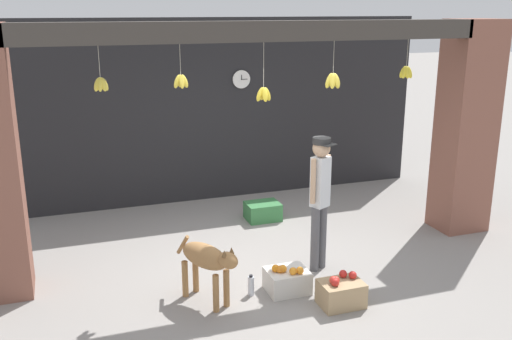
{
  "coord_description": "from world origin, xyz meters",
  "views": [
    {
      "loc": [
        -2.35,
        -6.32,
        3.2
      ],
      "look_at": [
        0.0,
        0.42,
        1.16
      ],
      "focal_mm": 40.0,
      "sensor_mm": 36.0,
      "label": 1
    }
  ],
  "objects_px": {
    "produce_box_green": "(263,211)",
    "dog": "(207,260)",
    "wall_clock": "(241,79)",
    "shopkeeper": "(320,193)",
    "fruit_crate_oranges": "(287,280)",
    "fruit_crate_apples": "(341,293)",
    "water_bottle": "(251,286)"
  },
  "relations": [
    {
      "from": "shopkeeper",
      "to": "water_bottle",
      "type": "distance_m",
      "value": 1.41
    },
    {
      "from": "produce_box_green",
      "to": "water_bottle",
      "type": "height_order",
      "value": "produce_box_green"
    },
    {
      "from": "fruit_crate_oranges",
      "to": "fruit_crate_apples",
      "type": "bearing_deg",
      "value": -48.72
    },
    {
      "from": "fruit_crate_oranges",
      "to": "water_bottle",
      "type": "distance_m",
      "value": 0.43
    },
    {
      "from": "dog",
      "to": "shopkeeper",
      "type": "distance_m",
      "value": 1.66
    },
    {
      "from": "fruit_crate_oranges",
      "to": "produce_box_green",
      "type": "xyz_separation_m",
      "value": [
        0.53,
        2.3,
        -0.01
      ]
    },
    {
      "from": "shopkeeper",
      "to": "wall_clock",
      "type": "relative_size",
      "value": 5.29
    },
    {
      "from": "dog",
      "to": "shopkeeper",
      "type": "relative_size",
      "value": 0.53
    },
    {
      "from": "shopkeeper",
      "to": "fruit_crate_apples",
      "type": "bearing_deg",
      "value": 54.52
    },
    {
      "from": "fruit_crate_oranges",
      "to": "produce_box_green",
      "type": "relative_size",
      "value": 0.92
    },
    {
      "from": "produce_box_green",
      "to": "dog",
      "type": "bearing_deg",
      "value": -123.01
    },
    {
      "from": "dog",
      "to": "produce_box_green",
      "type": "xyz_separation_m",
      "value": [
        1.46,
        2.25,
        -0.38
      ]
    },
    {
      "from": "wall_clock",
      "to": "dog",
      "type": "bearing_deg",
      "value": -113.54
    },
    {
      "from": "water_bottle",
      "to": "wall_clock",
      "type": "distance_m",
      "value": 4.12
    },
    {
      "from": "dog",
      "to": "wall_clock",
      "type": "height_order",
      "value": "wall_clock"
    },
    {
      "from": "dog",
      "to": "shopkeeper",
      "type": "height_order",
      "value": "shopkeeper"
    },
    {
      "from": "water_bottle",
      "to": "wall_clock",
      "type": "bearing_deg",
      "value": 73.78
    },
    {
      "from": "fruit_crate_oranges",
      "to": "fruit_crate_apples",
      "type": "relative_size",
      "value": 1.0
    },
    {
      "from": "shopkeeper",
      "to": "produce_box_green",
      "type": "height_order",
      "value": "shopkeeper"
    },
    {
      "from": "fruit_crate_apples",
      "to": "water_bottle",
      "type": "relative_size",
      "value": 1.91
    },
    {
      "from": "dog",
      "to": "shopkeeper",
      "type": "bearing_deg",
      "value": 75.63
    },
    {
      "from": "shopkeeper",
      "to": "fruit_crate_oranges",
      "type": "relative_size",
      "value": 3.58
    },
    {
      "from": "dog",
      "to": "fruit_crate_apples",
      "type": "bearing_deg",
      "value": 39.85
    },
    {
      "from": "shopkeeper",
      "to": "produce_box_green",
      "type": "relative_size",
      "value": 3.29
    },
    {
      "from": "fruit_crate_apples",
      "to": "produce_box_green",
      "type": "bearing_deg",
      "value": 88.21
    },
    {
      "from": "dog",
      "to": "water_bottle",
      "type": "distance_m",
      "value": 0.65
    },
    {
      "from": "produce_box_green",
      "to": "wall_clock",
      "type": "distance_m",
      "value": 2.28
    },
    {
      "from": "fruit_crate_apples",
      "to": "shopkeeper",
      "type": "bearing_deg",
      "value": 80.45
    },
    {
      "from": "fruit_crate_apples",
      "to": "wall_clock",
      "type": "xyz_separation_m",
      "value": [
        0.15,
        4.05,
        1.89
      ]
    },
    {
      "from": "produce_box_green",
      "to": "wall_clock",
      "type": "height_order",
      "value": "wall_clock"
    },
    {
      "from": "shopkeeper",
      "to": "fruit_crate_apples",
      "type": "height_order",
      "value": "shopkeeper"
    },
    {
      "from": "fruit_crate_apples",
      "to": "wall_clock",
      "type": "relative_size",
      "value": 1.48
    }
  ]
}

